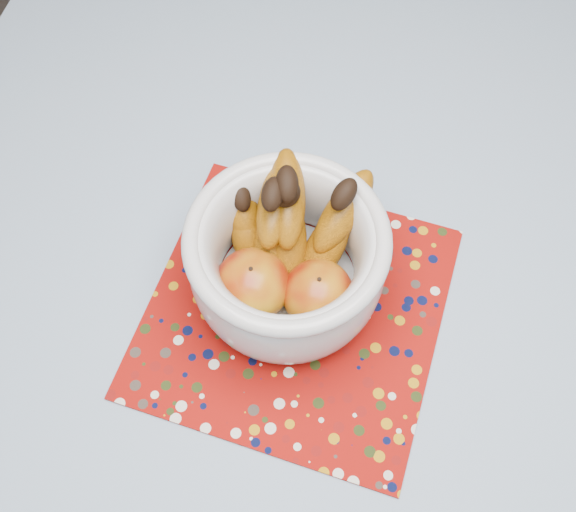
{
  "coord_description": "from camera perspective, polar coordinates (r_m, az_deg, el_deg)",
  "views": [
    {
      "loc": [
        -0.0,
        -0.35,
        1.55
      ],
      "look_at": [
        -0.09,
        0.02,
        0.85
      ],
      "focal_mm": 42.0,
      "sensor_mm": 36.0,
      "label": 1
    }
  ],
  "objects": [
    {
      "name": "table",
      "position": [
        0.95,
        4.92,
        -7.05
      ],
      "size": [
        1.2,
        1.2,
        0.75
      ],
      "color": "brown",
      "rests_on": "ground"
    },
    {
      "name": "fruit_bowl",
      "position": [
        0.8,
        -0.01,
        0.52
      ],
      "size": [
        0.26,
        0.26,
        0.19
      ],
      "color": "silver",
      "rests_on": "placemat"
    },
    {
      "name": "tablecloth",
      "position": [
        0.87,
        5.33,
        -5.13
      ],
      "size": [
        1.32,
        1.32,
        0.01
      ],
      "primitive_type": "cube",
      "color": "#648CA8",
      "rests_on": "table"
    },
    {
      "name": "placemat",
      "position": [
        0.86,
        0.58,
        -4.63
      ],
      "size": [
        0.4,
        0.4,
        0.0
      ],
      "primitive_type": "cube",
      "rotation": [
        0.0,
        0.0,
        -0.1
      ],
      "color": "maroon",
      "rests_on": "tablecloth"
    }
  ]
}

